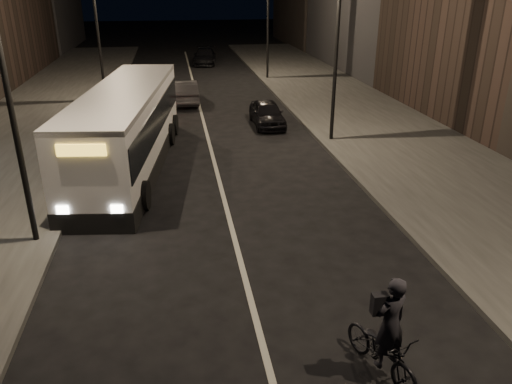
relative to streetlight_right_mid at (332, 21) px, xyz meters
name	(u,v)px	position (x,y,z in m)	size (l,w,h in m)	color
ground	(253,308)	(-5.33, -12.00, -5.36)	(180.00, 180.00, 0.00)	black
sidewalk_right	(374,126)	(3.17, 2.00, -5.28)	(7.00, 70.00, 0.16)	#31312F
sidewalk_left	(22,142)	(-13.83, 2.00, -5.28)	(7.00, 70.00, 0.16)	#31312F
streetlight_right_mid	(332,21)	(0.00, 0.00, 0.00)	(1.20, 0.44, 8.12)	black
streetlight_right_far	(264,4)	(0.00, 16.00, 0.00)	(1.20, 0.44, 8.12)	black
streetlight_left_near	(11,50)	(-10.66, -8.00, 0.00)	(1.20, 0.44, 8.12)	black
streetlight_left_far	(100,10)	(-10.66, 10.00, 0.00)	(1.20, 0.44, 8.12)	black
city_bus	(127,125)	(-8.68, -1.89, -3.64)	(3.93, 11.90, 3.15)	white
cyclist_on_bicycle	(384,342)	(-3.25, -14.45, -4.62)	(1.26, 2.04, 2.22)	black
car_near	(267,113)	(-2.14, 3.27, -4.72)	(1.51, 3.75, 1.28)	black
car_mid	(185,92)	(-6.13, 9.13, -4.67)	(1.46, 4.19, 1.38)	#313133
car_far	(205,56)	(-3.86, 24.33, -4.69)	(1.89, 4.66, 1.35)	black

